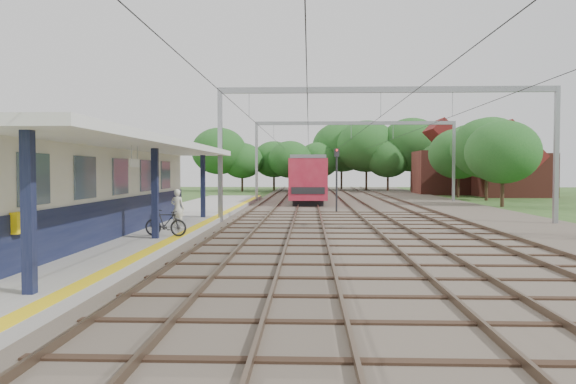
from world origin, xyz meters
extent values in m
plane|color=#2D4C1E|center=(0.00, 0.00, 0.00)|extent=(160.00, 160.00, 0.00)
cube|color=#473D33|center=(4.00, 30.00, 0.05)|extent=(18.00, 90.00, 0.10)
cube|color=gray|center=(-7.50, 14.00, 0.17)|extent=(5.00, 52.00, 0.35)
cube|color=yellow|center=(-5.25, 14.00, 0.35)|extent=(0.45, 52.00, 0.01)
cube|color=beige|center=(-8.90, 7.00, 2.05)|extent=(3.20, 18.00, 3.40)
cube|color=black|center=(-7.28, 7.00, 1.05)|extent=(0.06, 18.00, 1.40)
cube|color=slate|center=(-7.27, 7.00, 2.55)|extent=(0.05, 16.00, 1.30)
cube|color=yellow|center=(-7.18, -1.00, 1.55)|extent=(0.18, 0.38, 0.50)
cube|color=black|center=(-5.90, -3.00, 1.95)|extent=(0.22, 0.22, 3.20)
cube|color=black|center=(-5.90, 6.00, 1.95)|extent=(0.22, 0.22, 3.20)
cube|color=black|center=(-5.90, 15.00, 1.95)|extent=(0.22, 0.22, 3.20)
cube|color=silver|center=(-7.80, 6.00, 3.67)|extent=(6.40, 20.00, 0.24)
cube|color=white|center=(-6.00, 4.00, 3.00)|extent=(0.06, 0.85, 0.26)
cube|color=brown|center=(-4.22, 30.00, 0.17)|extent=(0.07, 88.00, 0.15)
cube|color=brown|center=(-2.78, 30.00, 0.17)|extent=(0.07, 88.00, 0.15)
cube|color=brown|center=(-1.22, 30.00, 0.17)|extent=(0.07, 88.00, 0.15)
cube|color=brown|center=(0.22, 30.00, 0.17)|extent=(0.07, 88.00, 0.15)
cube|color=brown|center=(2.48, 30.00, 0.17)|extent=(0.07, 88.00, 0.15)
cube|color=brown|center=(3.92, 30.00, 0.17)|extent=(0.07, 88.00, 0.15)
cube|color=brown|center=(6.08, 30.00, 0.17)|extent=(0.07, 88.00, 0.15)
cube|color=brown|center=(7.52, 30.00, 0.17)|extent=(0.07, 88.00, 0.15)
cube|color=gray|center=(-5.00, 15.00, 3.50)|extent=(0.22, 0.22, 7.00)
cube|color=gray|center=(12.00, 15.00, 3.50)|extent=(0.22, 0.22, 7.00)
cube|color=gray|center=(3.50, 15.00, 6.85)|extent=(17.00, 0.20, 0.30)
cube|color=gray|center=(-5.00, 35.00, 3.50)|extent=(0.22, 0.22, 7.00)
cube|color=gray|center=(12.00, 35.00, 3.50)|extent=(0.22, 0.22, 7.00)
cube|color=gray|center=(3.50, 35.00, 6.85)|extent=(17.00, 0.20, 0.30)
cylinder|color=black|center=(-3.50, 30.00, 5.50)|extent=(0.02, 88.00, 0.02)
cylinder|color=black|center=(-0.50, 30.00, 5.50)|extent=(0.02, 88.00, 0.02)
cylinder|color=black|center=(3.20, 30.00, 5.50)|extent=(0.02, 88.00, 0.02)
cylinder|color=black|center=(6.80, 30.00, 5.50)|extent=(0.02, 88.00, 0.02)
cylinder|color=#382619|center=(-10.00, 61.00, 1.44)|extent=(0.28, 0.28, 2.88)
ellipsoid|color=#1B4C1B|center=(-10.00, 61.00, 4.96)|extent=(6.72, 6.72, 5.76)
cylinder|color=#382619|center=(-4.00, 63.00, 1.26)|extent=(0.28, 0.28, 2.52)
ellipsoid|color=#1B4C1B|center=(-4.00, 63.00, 4.34)|extent=(5.88, 5.88, 5.04)
cylinder|color=#382619|center=(2.00, 60.00, 1.62)|extent=(0.28, 0.28, 3.24)
ellipsoid|color=#1B4C1B|center=(2.00, 60.00, 5.58)|extent=(7.56, 7.56, 6.48)
cylinder|color=#382619|center=(8.00, 62.00, 1.35)|extent=(0.28, 0.28, 2.70)
ellipsoid|color=#1B4C1B|center=(8.00, 62.00, 4.65)|extent=(6.30, 6.30, 5.40)
cylinder|color=#382619|center=(14.50, 38.00, 1.26)|extent=(0.28, 0.28, 2.52)
ellipsoid|color=#1B4C1B|center=(14.50, 38.00, 4.34)|extent=(5.88, 5.88, 5.04)
cylinder|color=#382619|center=(15.00, 54.00, 1.44)|extent=(0.28, 0.28, 2.88)
ellipsoid|color=#1B4C1B|center=(15.00, 54.00, 4.96)|extent=(6.72, 6.72, 5.76)
cube|color=brown|center=(21.00, 46.00, 2.25)|extent=(7.00, 6.00, 4.50)
cube|color=maroon|center=(21.00, 46.00, 5.40)|extent=(4.99, 6.12, 4.99)
cube|color=brown|center=(16.00, 52.00, 2.50)|extent=(8.00, 6.00, 5.00)
cube|color=maroon|center=(16.00, 52.00, 5.90)|extent=(5.52, 6.12, 5.52)
imported|color=silver|center=(-5.95, 9.58, 1.17)|extent=(0.67, 0.52, 1.64)
imported|color=black|center=(-5.69, 6.62, 0.84)|extent=(1.69, 0.75, 0.98)
cube|color=black|center=(-0.50, 35.93, 0.32)|extent=(2.30, 16.39, 0.44)
cube|color=maroon|center=(-0.50, 35.93, 2.11)|extent=(2.87, 17.82, 3.11)
cube|color=black|center=(-0.50, 35.93, 2.43)|extent=(2.91, 16.39, 0.89)
cube|color=slate|center=(-0.50, 35.93, 3.78)|extent=(2.64, 17.82, 0.28)
cube|color=black|center=(-0.50, 54.34, 0.32)|extent=(2.30, 16.39, 0.44)
cube|color=maroon|center=(-0.50, 54.34, 2.11)|extent=(2.87, 17.82, 3.11)
cube|color=black|center=(-0.50, 54.34, 2.43)|extent=(2.91, 16.39, 0.89)
cube|color=slate|center=(-0.50, 54.34, 3.78)|extent=(2.64, 17.82, 0.28)
cylinder|color=black|center=(1.35, 22.57, 1.91)|extent=(0.16, 0.16, 3.81)
cube|color=black|center=(1.35, 22.57, 3.91)|extent=(0.33, 0.27, 0.52)
sphere|color=red|center=(1.35, 22.47, 4.06)|extent=(0.13, 0.13, 0.13)
camera|label=1|loc=(-0.43, -13.71, 2.77)|focal=35.00mm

